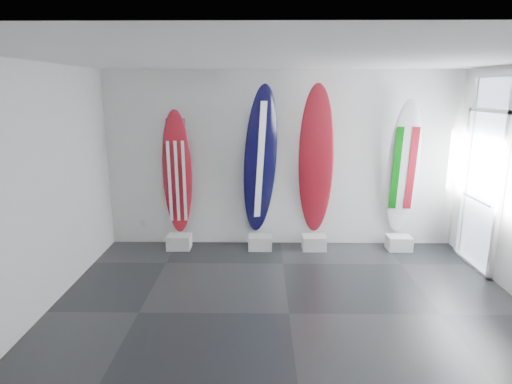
{
  "coord_description": "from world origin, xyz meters",
  "views": [
    {
      "loc": [
        -0.34,
        -4.73,
        2.67
      ],
      "look_at": [
        -0.42,
        1.4,
        1.2
      ],
      "focal_mm": 29.87,
      "sensor_mm": 36.0,
      "label": 1
    }
  ],
  "objects_px": {
    "surfboard_navy": "(260,162)",
    "surfboard_italy": "(403,169)",
    "surfboard_swiss": "(316,162)",
    "surfboard_usa": "(177,173)"
  },
  "relations": [
    {
      "from": "surfboard_swiss",
      "to": "surfboard_navy",
      "type": "bearing_deg",
      "value": -172.36
    },
    {
      "from": "surfboard_navy",
      "to": "surfboard_swiss",
      "type": "relative_size",
      "value": 1.0
    },
    {
      "from": "surfboard_navy",
      "to": "surfboard_swiss",
      "type": "height_order",
      "value": "surfboard_swiss"
    },
    {
      "from": "surfboard_usa",
      "to": "surfboard_navy",
      "type": "bearing_deg",
      "value": -6.48
    },
    {
      "from": "surfboard_swiss",
      "to": "surfboard_italy",
      "type": "height_order",
      "value": "surfboard_swiss"
    },
    {
      "from": "surfboard_swiss",
      "to": "surfboard_italy",
      "type": "xyz_separation_m",
      "value": [
        1.45,
        0.0,
        -0.12
      ]
    },
    {
      "from": "surfboard_navy",
      "to": "surfboard_italy",
      "type": "bearing_deg",
      "value": -21.67
    },
    {
      "from": "surfboard_italy",
      "to": "surfboard_swiss",
      "type": "bearing_deg",
      "value": -176.26
    },
    {
      "from": "surfboard_navy",
      "to": "surfboard_usa",
      "type": "bearing_deg",
      "value": 158.33
    },
    {
      "from": "surfboard_swiss",
      "to": "surfboard_usa",
      "type": "bearing_deg",
      "value": -172.36
    }
  ]
}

